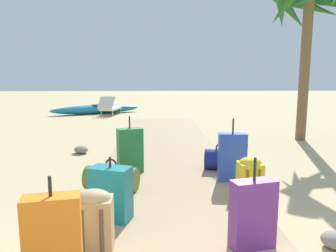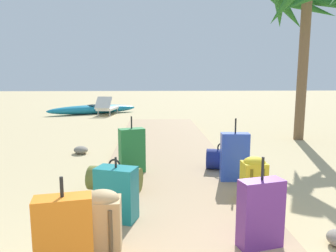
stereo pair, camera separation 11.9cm
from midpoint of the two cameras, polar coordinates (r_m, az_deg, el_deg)
The scene contains 15 objects.
ground_plane at distance 5.34m, azimuth -0.40°, elevation -8.39°, with size 60.00×60.00×0.00m, color tan.
boardwalk at distance 6.31m, azimuth -0.78°, elevation -5.30°, with size 2.12×10.16×0.08m, color tan.
duffel_bag_navy at distance 5.29m, azimuth 8.98°, elevation -5.89°, with size 0.56×0.43×0.44m.
backpack_tan at distance 2.91m, azimuth -12.91°, elevation -16.03°, with size 0.33×0.27×0.56m.
duffel_bag_olive at distance 4.35m, azimuth -10.29°, elevation -9.25°, with size 0.75×0.46×0.43m.
suitcase_purple at distance 3.01m, azimuth 15.09°, elevation -14.87°, with size 0.42×0.26×0.82m.
suitcase_blue at distance 4.72m, azimuth 11.11°, elevation -5.43°, with size 0.41×0.21×0.91m.
backpack_yellow at distance 4.04m, azimuth 14.27°, elevation -8.93°, with size 0.29×0.26×0.55m.
suitcase_orange at distance 2.45m, azimuth -19.39°, elevation -19.63°, with size 0.41×0.24×0.85m.
suitcase_teal at distance 3.47m, azimuth -10.18°, elevation -11.83°, with size 0.47×0.35×0.68m.
suitcase_green at distance 5.07m, azimuth -7.14°, elevation -4.36°, with size 0.43×0.32×0.89m.
palm_tree_far_right at distance 8.70m, azimuth 23.31°, elevation 18.09°, with size 2.16×2.27×3.81m.
lounge_chair at distance 13.41m, azimuth -11.11°, elevation 3.34°, with size 0.84×1.63×0.78m.
kayak at distance 13.98m, azimuth -13.48°, elevation 2.92°, with size 3.69×2.21×0.38m.
rock_left_mid at distance 6.88m, azimuth -15.80°, elevation -4.13°, with size 0.28×0.32×0.15m, color gray.
Camera 2 is at (-0.27, -1.03, 1.59)m, focal length 34.08 mm.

